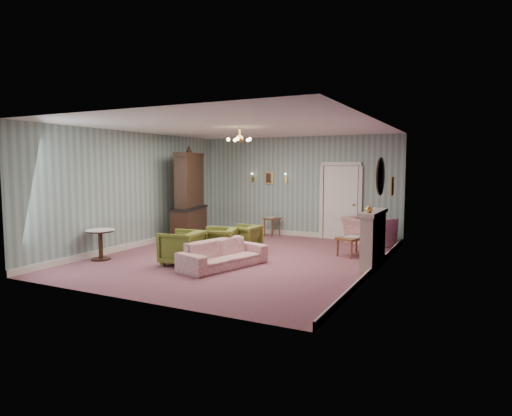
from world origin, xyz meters
The scene contains 27 objects.
floor centered at (0.00, 0.00, 0.00)m, with size 7.00×7.00×0.00m, color #965765.
ceiling centered at (0.00, 0.00, 2.90)m, with size 7.00×7.00×0.00m, color white.
wall_back centered at (0.00, 3.50, 1.45)m, with size 6.00×6.00×0.00m, color gray.
wall_front centered at (0.00, -3.50, 1.45)m, with size 6.00×6.00×0.00m, color gray.
wall_left centered at (-3.00, 0.00, 1.45)m, with size 7.00×7.00×0.00m, color gray.
wall_right centered at (3.00, 0.00, 1.45)m, with size 7.00×7.00×0.00m, color gray.
wall_right_floral centered at (2.98, 0.00, 1.45)m, with size 7.00×7.00×0.00m, color #BF5F90.
door centered at (1.30, 3.46, 1.08)m, with size 1.12×0.12×2.16m, color white, non-canonical shape.
olive_chair_a centered at (-0.76, -1.13, 0.40)m, with size 0.77×0.72×0.79m, color olive.
olive_chair_b centered at (-0.39, -0.29, 0.38)m, with size 0.74×0.69×0.76m, color olive.
olive_chair_c centered at (-0.22, 0.54, 0.37)m, with size 0.71×0.67×0.73m, color olive.
sofa_chintz centered at (0.14, -0.96, 0.37)m, with size 1.90×0.55×0.74m, color #A94460.
wingback_chair centered at (2.21, 2.91, 0.49)m, with size 1.12×0.73×0.98m, color #A94460.
dresser centered at (-2.38, 1.43, 1.28)m, with size 0.53×1.54×2.56m, color black, non-canonical shape.
fireplace centered at (2.86, 0.40, 0.58)m, with size 0.30×1.40×1.16m, color beige, non-canonical shape.
mantel_vase centered at (2.84, 0.00, 1.23)m, with size 0.15×0.15×0.15m, color gold.
oval_mirror centered at (2.96, 0.40, 1.85)m, with size 0.04×0.76×0.84m, color white, non-canonical shape.
framed_print centered at (2.97, 1.75, 1.60)m, with size 0.04×0.34×0.42m, color gold, non-canonical shape.
coffee_table centered at (2.21, 1.44, 0.22)m, with size 0.48×0.86×0.44m, color brown, non-canonical shape.
side_table_black centered at (2.65, 1.62, 0.32)m, with size 0.43×0.43×0.64m, color black, non-canonical shape.
pedestal_table centered at (-2.63, -1.55, 0.34)m, with size 0.62×0.62×0.68m, color black, non-canonical shape.
nesting_table centered at (-0.66, 3.15, 0.29)m, with size 0.35×0.45×0.58m, color brown, non-canonical shape.
gilt_mirror_back centered at (-0.90, 3.46, 1.70)m, with size 0.28×0.06×0.36m, color gold, non-canonical shape.
sconce_left centered at (-1.45, 3.44, 1.70)m, with size 0.16×0.12×0.30m, color gold, non-canonical shape.
sconce_right centered at (-0.35, 3.44, 1.70)m, with size 0.16×0.12×0.30m, color gold, non-canonical shape.
chandelier centered at (0.00, 0.00, 2.63)m, with size 0.56×0.56×0.36m, color gold, non-canonical shape.
burgundy_cushion centered at (2.16, 2.76, 0.48)m, with size 0.38×0.10×0.38m, color maroon.
Camera 1 is at (4.71, -8.55, 2.05)m, focal length 30.99 mm.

